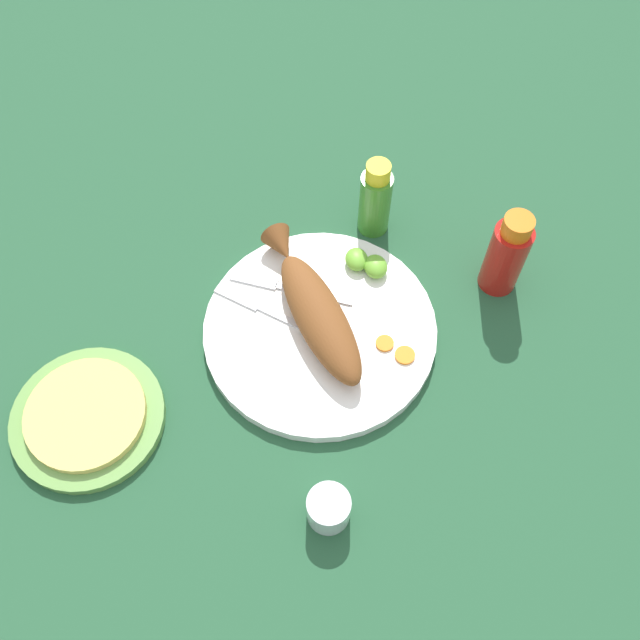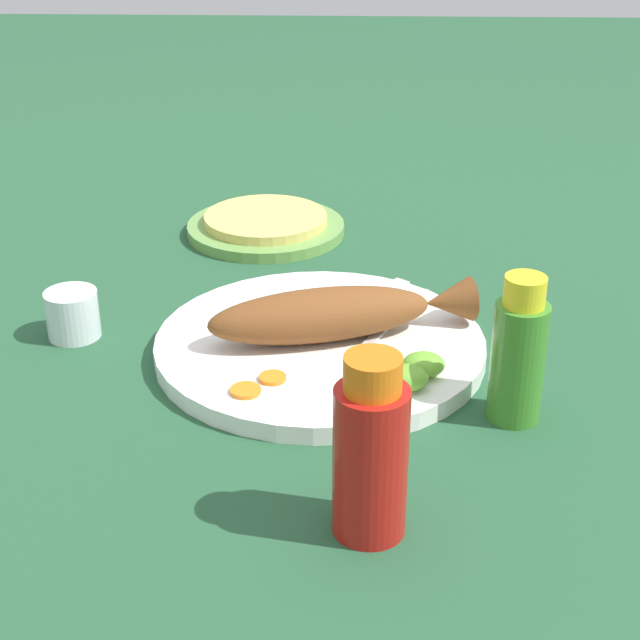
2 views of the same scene
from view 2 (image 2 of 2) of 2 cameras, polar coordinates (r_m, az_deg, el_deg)
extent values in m
plane|color=#235133|center=(0.98, 0.00, -1.98)|extent=(4.00, 4.00, 0.00)
cylinder|color=white|center=(0.98, 0.00, -1.52)|extent=(0.33, 0.33, 0.02)
ellipsoid|color=brown|center=(0.96, 0.00, 0.30)|extent=(0.23, 0.12, 0.05)
cone|color=brown|center=(1.00, 7.47, 1.10)|extent=(0.06, 0.06, 0.05)
cube|color=silver|center=(1.00, 0.70, -0.03)|extent=(0.08, 0.10, 0.00)
cube|color=silver|center=(1.07, 3.80, 1.68)|extent=(0.06, 0.07, 0.00)
cube|color=silver|center=(0.97, 3.21, -1.05)|extent=(0.06, 0.11, 0.00)
cube|color=silver|center=(1.05, 5.21, 1.06)|extent=(0.04, 0.07, 0.00)
cylinder|color=orange|center=(0.88, -4.35, -4.11)|extent=(0.03, 0.03, 0.00)
cylinder|color=orange|center=(0.90, -2.78, -3.38)|extent=(0.03, 0.03, 0.00)
ellipsoid|color=#6BB233|center=(0.89, 5.04, -3.35)|extent=(0.04, 0.03, 0.02)
ellipsoid|color=#6BB233|center=(0.91, 6.05, -2.59)|extent=(0.04, 0.03, 0.02)
cylinder|color=#B21914|center=(0.72, 2.95, -8.26)|extent=(0.06, 0.06, 0.12)
cylinder|color=orange|center=(0.68, 3.09, -3.17)|extent=(0.04, 0.04, 0.03)
cylinder|color=#3D8428|center=(0.87, 11.42, -2.44)|extent=(0.05, 0.05, 0.11)
cylinder|color=yellow|center=(0.84, 11.84, 1.64)|extent=(0.04, 0.04, 0.03)
cylinder|color=silver|center=(1.04, -14.20, 0.33)|extent=(0.05, 0.05, 0.05)
cylinder|color=white|center=(1.04, -14.12, -0.35)|extent=(0.04, 0.04, 0.02)
cylinder|color=#6B9E4C|center=(1.28, -3.17, 5.34)|extent=(0.20, 0.20, 0.01)
cylinder|color=#E0C666|center=(1.28, -3.18, 5.88)|extent=(0.16, 0.16, 0.01)
camera|label=1|loc=(1.15, -35.75, 44.38)|focal=40.00mm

